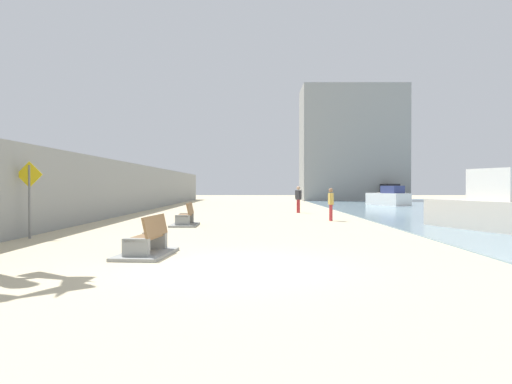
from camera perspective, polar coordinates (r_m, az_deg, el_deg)
ground_plane at (r=27.88m, az=-0.87°, el=-2.75°), size 120.00×120.00×0.00m
seawall at (r=28.96m, az=-15.88°, el=0.43°), size 0.80×64.00×3.11m
bench_near at (r=11.80m, az=-12.79°, el=-6.37°), size 1.29×2.19×0.98m
bench_far at (r=20.40m, az=-8.32°, el=-3.37°), size 1.14×2.12×0.98m
person_walking at (r=23.14m, az=9.22°, el=-1.19°), size 0.24×0.52×1.59m
person_standing at (r=29.86m, az=5.33°, el=-0.65°), size 0.39×0.41×1.68m
boat_nearest at (r=54.56m, az=15.70°, el=-0.30°), size 2.74×5.91×1.90m
boat_far_left at (r=42.39m, az=15.88°, el=-0.66°), size 3.07×4.54×1.68m
boat_distant at (r=20.33m, az=26.89°, el=-1.63°), size 3.76×5.29×2.30m
pedestrian_sign at (r=16.82m, az=-25.45°, el=0.17°), size 0.85×0.08×2.48m
harbor_building at (r=57.19m, az=11.73°, el=5.67°), size 12.00×6.00×13.29m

